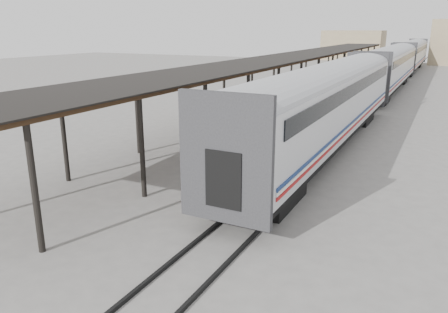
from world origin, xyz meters
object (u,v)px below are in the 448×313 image
object	(u,v)px
porter	(215,150)
pedestrian	(238,115)
baggage_cart	(217,172)
luggage_tug	(297,98)

from	to	relation	value
porter	pedestrian	distance (m)	12.51
baggage_cart	porter	xyz separation A→B (m)	(0.25, -0.65, 1.14)
porter	pedestrian	size ratio (longest dim) A/B	1.12
luggage_tug	porter	size ratio (longest dim) A/B	0.92
baggage_cart	pedestrian	size ratio (longest dim) A/B	1.53
baggage_cart	pedestrian	distance (m)	11.78
baggage_cart	luggage_tug	size ratio (longest dim) A/B	1.49
baggage_cart	porter	bearing A→B (deg)	-61.69
porter	baggage_cart	bearing A→B (deg)	33.92
baggage_cart	porter	size ratio (longest dim) A/B	1.37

